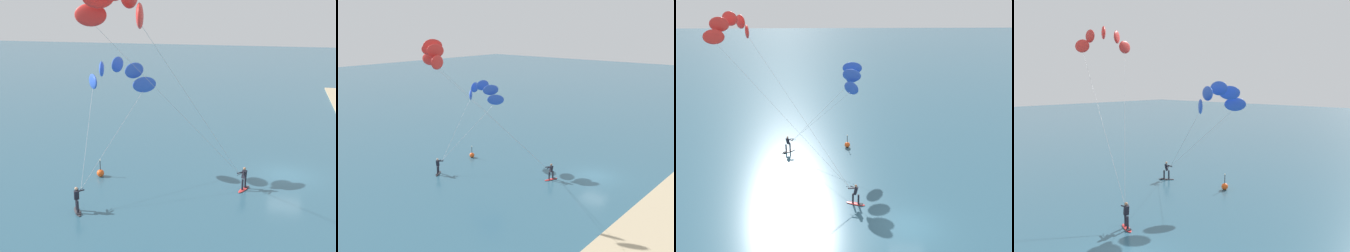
% 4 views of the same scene
% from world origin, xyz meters
% --- Properties ---
extents(kitesurfer_nearshore, '(12.03, 8.34, 13.74)m').
position_xyz_m(kitesurfer_nearshore, '(-12.72, 8.18, 12.04)').
color(kitesurfer_nearshore, red).
rests_on(kitesurfer_nearshore, ground).
extents(kitesurfer_mid_water, '(7.98, 5.53, 9.05)m').
position_xyz_m(kitesurfer_mid_water, '(-3.76, 12.13, 7.53)').
color(kitesurfer_mid_water, '#333338').
rests_on(kitesurfer_mid_water, ground).
extents(marker_buoy, '(0.56, 0.56, 1.38)m').
position_xyz_m(marker_buoy, '(-3.88, 13.61, 0.30)').
color(marker_buoy, '#EA5119').
rests_on(marker_buoy, ground).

